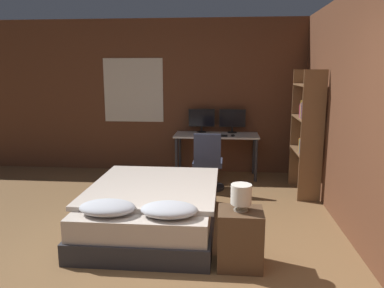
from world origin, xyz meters
TOP-DOWN VIEW (x-y plane):
  - wall_back at (-0.01, 3.93)m, footprint 12.00×0.08m
  - wall_side_right at (1.85, 1.50)m, footprint 0.06×12.00m
  - bed at (-0.36, 1.30)m, footprint 1.46×1.93m
  - nightstand at (0.62, 0.54)m, footprint 0.42×0.37m
  - bedside_lamp at (0.62, 0.54)m, footprint 0.19×0.19m
  - desk at (0.31, 3.56)m, footprint 1.42×0.59m
  - monitor_left at (0.04, 3.75)m, footprint 0.46×0.16m
  - monitor_right at (0.58, 3.75)m, footprint 0.46×0.16m
  - keyboard at (0.31, 3.37)m, footprint 0.37×0.13m
  - computer_mouse at (0.59, 3.37)m, footprint 0.07×0.05m
  - office_chair at (0.20, 2.83)m, footprint 0.52×0.52m
  - bookshelf at (1.65, 2.72)m, footprint 0.31×0.81m

SIDE VIEW (x-z plane):
  - bed at x=-0.36m, z-range -0.04..0.54m
  - nightstand at x=0.62m, z-range 0.00..0.55m
  - office_chair at x=0.20m, z-range -0.10..0.80m
  - desk at x=0.31m, z-range 0.27..1.02m
  - bedside_lamp at x=0.62m, z-range 0.58..0.83m
  - keyboard at x=0.31m, z-range 0.74..0.76m
  - computer_mouse at x=0.59m, z-range 0.74..0.78m
  - monitor_left at x=0.04m, z-range 0.77..1.18m
  - monitor_right at x=0.58m, z-range 0.77..1.18m
  - bookshelf at x=1.65m, z-range 0.10..1.93m
  - wall_side_right at x=1.85m, z-range 0.00..2.70m
  - wall_back at x=-0.01m, z-range 0.00..2.70m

